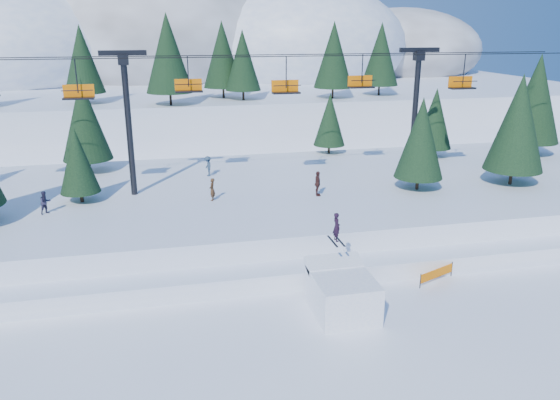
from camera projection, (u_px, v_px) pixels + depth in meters
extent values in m
plane|color=white|center=(321.00, 339.00, 26.19)|extent=(160.00, 160.00, 0.00)
cube|color=white|center=(255.00, 202.00, 42.53)|extent=(70.00, 22.00, 2.50)
cube|color=white|center=(284.00, 262.00, 33.45)|extent=(70.00, 6.00, 1.10)
cube|color=white|center=(200.00, 99.00, 88.46)|extent=(110.00, 60.00, 6.00)
ellipsoid|color=white|center=(12.00, 46.00, 83.75)|extent=(36.00, 32.40, 19.80)
ellipsoid|color=#605B59|center=(157.00, 33.00, 93.38)|extent=(44.00, 39.60, 26.40)
ellipsoid|color=white|center=(305.00, 44.00, 91.53)|extent=(34.00, 30.60, 19.72)
ellipsoid|color=#605B59|center=(400.00, 50.00, 101.69)|extent=(30.00, 27.00, 15.00)
cylinder|color=black|center=(171.00, 99.00, 60.15)|extent=(0.26, 0.26, 1.37)
cone|color=#1D3B1B|center=(168.00, 53.00, 58.65)|extent=(5.10, 5.10, 8.43)
cylinder|color=black|center=(243.00, 95.00, 64.45)|extent=(0.26, 0.26, 1.12)
cone|color=#1D3B1B|center=(243.00, 60.00, 63.23)|extent=(4.17, 4.17, 6.90)
cylinder|color=black|center=(333.00, 93.00, 66.03)|extent=(0.26, 0.26, 1.25)
cone|color=#1D3B1B|center=(334.00, 55.00, 64.66)|extent=(4.65, 4.65, 7.69)
cylinder|color=black|center=(86.00, 98.00, 61.29)|extent=(0.26, 0.26, 1.20)
cone|color=#1D3B1B|center=(82.00, 59.00, 59.99)|extent=(4.46, 4.46, 7.38)
cylinder|color=black|center=(379.00, 90.00, 68.92)|extent=(0.26, 0.26, 1.24)
cone|color=#1D3B1B|center=(381.00, 54.00, 67.58)|extent=(4.61, 4.61, 7.62)
cylinder|color=black|center=(224.00, 93.00, 66.26)|extent=(0.26, 0.26, 1.26)
cone|color=#1D3B1B|center=(222.00, 54.00, 64.89)|extent=(4.69, 4.69, 7.75)
cube|color=white|center=(343.00, 295.00, 28.29)|extent=(3.04, 3.75, 2.05)
cube|color=white|center=(334.00, 264.00, 29.45)|extent=(3.04, 1.31, 0.73)
imported|color=black|center=(337.00, 227.00, 28.83)|extent=(0.42, 0.60, 1.57)
cube|color=black|center=(333.00, 241.00, 29.03)|extent=(0.11, 1.65, 0.03)
cube|color=black|center=(340.00, 241.00, 29.11)|extent=(0.11, 1.65, 0.03)
cylinder|color=black|center=(129.00, 127.00, 38.75)|extent=(0.44, 0.44, 10.00)
cube|color=black|center=(123.00, 53.00, 37.19)|extent=(3.20, 0.35, 0.35)
cube|color=black|center=(123.00, 60.00, 37.33)|extent=(0.70, 0.70, 0.70)
cylinder|color=black|center=(414.00, 116.00, 43.35)|extent=(0.44, 0.44, 10.00)
cube|color=black|center=(419.00, 50.00, 41.80)|extent=(3.20, 0.35, 0.35)
cube|color=black|center=(419.00, 56.00, 41.94)|extent=(0.70, 0.70, 0.70)
cylinder|color=black|center=(283.00, 56.00, 38.47)|extent=(46.00, 0.06, 0.06)
cylinder|color=black|center=(276.00, 55.00, 40.70)|extent=(46.00, 0.06, 0.06)
cylinder|color=black|center=(76.00, 76.00, 35.88)|extent=(0.08, 0.08, 2.20)
cube|color=black|center=(79.00, 98.00, 36.32)|extent=(2.00, 0.75, 0.12)
cube|color=orange|center=(79.00, 91.00, 36.53)|extent=(2.00, 0.10, 0.85)
cylinder|color=black|center=(77.00, 91.00, 35.82)|extent=(2.00, 0.06, 0.06)
cylinder|color=black|center=(188.00, 71.00, 39.66)|extent=(0.08, 0.08, 2.20)
cube|color=black|center=(189.00, 91.00, 40.10)|extent=(2.00, 0.75, 0.12)
cube|color=orange|center=(188.00, 85.00, 40.32)|extent=(2.00, 0.10, 0.85)
cylinder|color=black|center=(189.00, 84.00, 39.61)|extent=(2.00, 0.06, 0.06)
cylinder|color=black|center=(286.00, 72.00, 38.85)|extent=(0.08, 0.08, 2.20)
cube|color=black|center=(286.00, 93.00, 39.29)|extent=(2.00, 0.75, 0.12)
cube|color=orange|center=(285.00, 86.00, 39.51)|extent=(2.00, 0.10, 0.85)
cylinder|color=black|center=(287.00, 86.00, 38.80)|extent=(2.00, 0.06, 0.06)
cylinder|color=black|center=(362.00, 68.00, 42.48)|extent=(0.08, 0.08, 2.20)
cube|color=black|center=(361.00, 87.00, 42.92)|extent=(2.00, 0.75, 0.12)
cube|color=orange|center=(360.00, 81.00, 43.14)|extent=(2.00, 0.10, 0.85)
cylinder|color=black|center=(363.00, 80.00, 42.43)|extent=(2.00, 0.06, 0.06)
cylinder|color=black|center=(464.00, 69.00, 41.79)|extent=(0.08, 0.08, 2.20)
cube|color=black|center=(462.00, 88.00, 42.23)|extent=(2.00, 0.75, 0.12)
cube|color=orange|center=(460.00, 82.00, 42.45)|extent=(2.00, 0.10, 0.85)
cylinder|color=black|center=(465.00, 81.00, 41.74)|extent=(2.00, 0.06, 0.06)
cylinder|color=black|center=(511.00, 177.00, 42.64)|extent=(0.26, 0.26, 1.19)
cone|color=#1D3B1B|center=(518.00, 123.00, 41.34)|extent=(4.43, 4.43, 7.32)
cylinder|color=black|center=(519.00, 165.00, 46.94)|extent=(0.26, 0.26, 0.92)
cone|color=#1D3B1B|center=(524.00, 127.00, 45.94)|extent=(3.41, 3.41, 5.64)
cylinder|color=black|center=(529.00, 148.00, 52.31)|extent=(0.26, 0.26, 1.33)
cone|color=#1D3B1B|center=(536.00, 98.00, 50.87)|extent=(4.94, 4.94, 8.17)
cylinder|color=black|center=(432.00, 152.00, 51.55)|extent=(0.26, 0.26, 0.90)
cone|color=#1D3B1B|center=(435.00, 118.00, 50.57)|extent=(3.36, 3.36, 5.55)
cylinder|color=black|center=(89.00, 165.00, 46.28)|extent=(0.26, 0.26, 1.10)
cone|color=#1D3B1B|center=(84.00, 119.00, 45.08)|extent=(4.09, 4.09, 6.77)
cylinder|color=black|center=(329.00, 149.00, 53.12)|extent=(0.26, 0.26, 0.82)
cone|color=#1D3B1B|center=(330.00, 119.00, 52.23)|extent=(3.03, 3.03, 5.01)
cylinder|color=black|center=(82.00, 197.00, 38.39)|extent=(0.26, 0.26, 0.74)
cone|color=#1D3B1B|center=(77.00, 160.00, 37.59)|extent=(2.74, 2.74, 4.53)
cylinder|color=black|center=(417.00, 183.00, 41.30)|extent=(0.26, 0.26, 0.97)
cone|color=#1D3B1B|center=(421.00, 138.00, 40.24)|extent=(3.62, 3.62, 5.98)
imported|color=#452C18|center=(212.00, 189.00, 38.59)|extent=(0.58, 0.69, 1.63)
imported|color=#27243D|center=(45.00, 203.00, 35.84)|extent=(0.95, 0.93, 1.55)
imported|color=#2A4056|center=(208.00, 166.00, 44.89)|extent=(0.76, 1.15, 1.67)
imported|color=#41221F|center=(318.00, 184.00, 39.61)|extent=(0.63, 1.14, 1.84)
cylinder|color=black|center=(420.00, 281.00, 31.13)|extent=(0.06, 0.06, 0.90)
cylinder|color=black|center=(452.00, 269.00, 32.68)|extent=(0.06, 0.06, 0.90)
cube|color=orange|center=(437.00, 273.00, 31.88)|extent=(2.60, 1.12, 0.55)
cylinder|color=black|center=(422.00, 267.00, 32.96)|extent=(0.06, 0.06, 0.90)
cylinder|color=black|center=(456.00, 258.00, 34.21)|extent=(0.06, 0.06, 0.90)
cube|color=orange|center=(440.00, 261.00, 33.56)|extent=(2.71, 0.77, 0.55)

